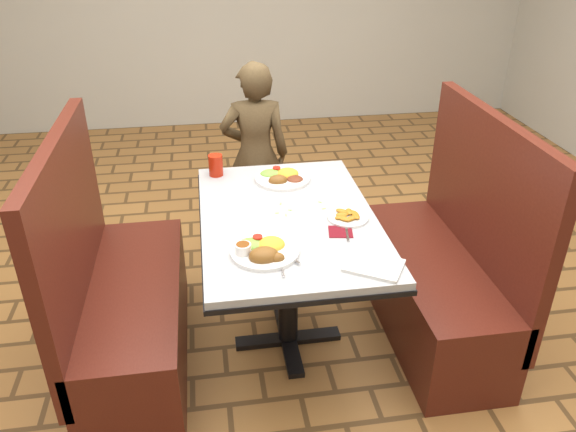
{
  "coord_description": "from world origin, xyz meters",
  "views": [
    {
      "loc": [
        -0.35,
        -2.25,
        2.0
      ],
      "look_at": [
        0.0,
        0.0,
        0.75
      ],
      "focal_mm": 35.0,
      "sensor_mm": 36.0,
      "label": 1
    }
  ],
  "objects_px": {
    "plantain_plate": "(348,216)",
    "red_tumbler": "(216,165)",
    "booth_bench_right": "(440,276)",
    "near_dinner_plate": "(263,248)",
    "far_dinner_plate": "(282,175)",
    "dining_table": "(288,234)",
    "diner_person": "(255,155)",
    "booth_bench_left": "(124,305)"
  },
  "relations": [
    {
      "from": "dining_table",
      "to": "far_dinner_plate",
      "type": "distance_m",
      "value": 0.42
    },
    {
      "from": "booth_bench_left",
      "to": "far_dinner_plate",
      "type": "height_order",
      "value": "booth_bench_left"
    },
    {
      "from": "booth_bench_left",
      "to": "far_dinner_plate",
      "type": "relative_size",
      "value": 4.16
    },
    {
      "from": "booth_bench_left",
      "to": "near_dinner_plate",
      "type": "height_order",
      "value": "booth_bench_left"
    },
    {
      "from": "booth_bench_right",
      "to": "red_tumbler",
      "type": "distance_m",
      "value": 1.31
    },
    {
      "from": "diner_person",
      "to": "near_dinner_plate",
      "type": "distance_m",
      "value": 1.42
    },
    {
      "from": "booth_bench_right",
      "to": "near_dinner_plate",
      "type": "distance_m",
      "value": 1.09
    },
    {
      "from": "far_dinner_plate",
      "to": "plantain_plate",
      "type": "relative_size",
      "value": 1.54
    },
    {
      "from": "dining_table",
      "to": "plantain_plate",
      "type": "height_order",
      "value": "plantain_plate"
    },
    {
      "from": "booth_bench_right",
      "to": "red_tumbler",
      "type": "height_order",
      "value": "booth_bench_right"
    },
    {
      "from": "plantain_plate",
      "to": "red_tumbler",
      "type": "height_order",
      "value": "red_tumbler"
    },
    {
      "from": "dining_table",
      "to": "plantain_plate",
      "type": "distance_m",
      "value": 0.3
    },
    {
      "from": "booth_bench_left",
      "to": "diner_person",
      "type": "xyz_separation_m",
      "value": [
        0.76,
        1.1,
        0.28
      ]
    },
    {
      "from": "plantain_plate",
      "to": "diner_person",
      "type": "bearing_deg",
      "value": 104.74
    },
    {
      "from": "booth_bench_left",
      "to": "diner_person",
      "type": "height_order",
      "value": "diner_person"
    },
    {
      "from": "near_dinner_plate",
      "to": "dining_table",
      "type": "bearing_deg",
      "value": 63.87
    },
    {
      "from": "near_dinner_plate",
      "to": "diner_person",
      "type": "bearing_deg",
      "value": 85.55
    },
    {
      "from": "diner_person",
      "to": "plantain_plate",
      "type": "relative_size",
      "value": 6.47
    },
    {
      "from": "diner_person",
      "to": "red_tumbler",
      "type": "bearing_deg",
      "value": 68.22
    },
    {
      "from": "booth_bench_right",
      "to": "dining_table",
      "type": "bearing_deg",
      "value": 180.0
    },
    {
      "from": "near_dinner_plate",
      "to": "plantain_plate",
      "type": "distance_m",
      "value": 0.48
    },
    {
      "from": "dining_table",
      "to": "near_dinner_plate",
      "type": "relative_size",
      "value": 4.26
    },
    {
      "from": "dining_table",
      "to": "booth_bench_left",
      "type": "xyz_separation_m",
      "value": [
        -0.8,
        0.0,
        -0.32
      ]
    },
    {
      "from": "booth_bench_right",
      "to": "diner_person",
      "type": "height_order",
      "value": "diner_person"
    },
    {
      "from": "booth_bench_right",
      "to": "near_dinner_plate",
      "type": "xyz_separation_m",
      "value": [
        -0.95,
        -0.31,
        0.45
      ]
    },
    {
      "from": "dining_table",
      "to": "booth_bench_left",
      "type": "bearing_deg",
      "value": 180.0
    },
    {
      "from": "booth_bench_left",
      "to": "near_dinner_plate",
      "type": "xyz_separation_m",
      "value": [
        0.65,
        -0.31,
        0.45
      ]
    },
    {
      "from": "dining_table",
      "to": "red_tumbler",
      "type": "height_order",
      "value": "red_tumbler"
    },
    {
      "from": "diner_person",
      "to": "far_dinner_plate",
      "type": "distance_m",
      "value": 0.72
    },
    {
      "from": "diner_person",
      "to": "near_dinner_plate",
      "type": "height_order",
      "value": "diner_person"
    },
    {
      "from": "booth_bench_right",
      "to": "diner_person",
      "type": "xyz_separation_m",
      "value": [
        -0.84,
        1.1,
        0.28
      ]
    },
    {
      "from": "near_dinner_plate",
      "to": "far_dinner_plate",
      "type": "xyz_separation_m",
      "value": [
        0.18,
        0.7,
        -0.0
      ]
    },
    {
      "from": "diner_person",
      "to": "far_dinner_plate",
      "type": "bearing_deg",
      "value": 98.56
    },
    {
      "from": "booth_bench_left",
      "to": "far_dinner_plate",
      "type": "xyz_separation_m",
      "value": [
        0.83,
        0.4,
        0.45
      ]
    },
    {
      "from": "far_dinner_plate",
      "to": "plantain_plate",
      "type": "bearing_deg",
      "value": -63.46
    },
    {
      "from": "far_dinner_plate",
      "to": "dining_table",
      "type": "bearing_deg",
      "value": -94.74
    },
    {
      "from": "booth_bench_right",
      "to": "far_dinner_plate",
      "type": "bearing_deg",
      "value": 152.46
    },
    {
      "from": "dining_table",
      "to": "near_dinner_plate",
      "type": "height_order",
      "value": "near_dinner_plate"
    },
    {
      "from": "booth_bench_right",
      "to": "far_dinner_plate",
      "type": "relative_size",
      "value": 4.16
    },
    {
      "from": "far_dinner_plate",
      "to": "red_tumbler",
      "type": "bearing_deg",
      "value": 162.01
    },
    {
      "from": "booth_bench_right",
      "to": "red_tumbler",
      "type": "relative_size",
      "value": 10.6
    },
    {
      "from": "booth_bench_right",
      "to": "plantain_plate",
      "type": "height_order",
      "value": "booth_bench_right"
    }
  ]
}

